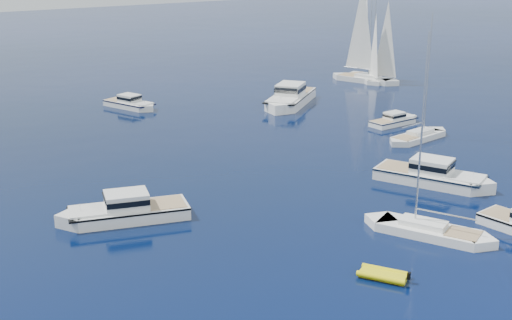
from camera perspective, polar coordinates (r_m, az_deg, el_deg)
The scene contains 12 objects.
ground at distance 44.71m, azimuth 20.50°, elevation -10.41°, with size 400.00×400.00×0.00m, color #08164B.
motor_cruiser_right at distance 62.15m, azimuth 14.49°, elevation -1.93°, with size 3.41×11.15×2.93m, color white, non-canonical shape.
motor_cruiser_centre at distance 53.45m, azimuth -10.84°, elevation -4.90°, with size 3.28×10.70×2.81m, color silver, non-canonical shape.
motor_cruiser_far_r at distance 81.68m, azimuth 11.44°, elevation 2.92°, with size 2.21×7.22×1.90m, color silver, non-canonical shape.
motor_cruiser_distant at distance 90.07m, azimuth 2.80°, elevation 4.61°, with size 4.12×13.48×3.54m, color white, non-canonical shape.
motor_cruiser_horizon at distance 89.65m, azimuth -10.35°, elevation 4.28°, with size 2.58×8.43×2.21m, color silver, non-canonical shape.
sailboat_mid_r at distance 51.36m, azimuth 14.09°, elevation -6.08°, with size 2.67×10.26×15.08m, color white, non-canonical shape.
sailboat_centre at distance 75.80m, azimuth 13.30°, elevation 1.66°, with size 2.46×9.46×13.91m, color silver, non-canonical shape.
sailboat_sails_r at distance 106.59m, azimuth 9.04°, elevation 6.44°, with size 3.05×11.72×17.23m, color silver, non-canonical shape.
sailboat_sails_far at distance 107.70m, azimuth 9.07°, elevation 6.55°, with size 2.58×9.91×14.56m, color white, non-canonical shape.
tender_yellow at distance 44.55m, azimuth 10.49°, elevation -9.62°, with size 1.81×3.23×0.95m, color yellow, non-canonical shape.
tender_grey_near at distance 63.14m, azimuth 11.56°, elevation -1.41°, with size 1.73×3.05×0.95m, color black, non-canonical shape.
Camera 1 is at (-33.50, -21.73, 20.11)m, focal length 48.18 mm.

